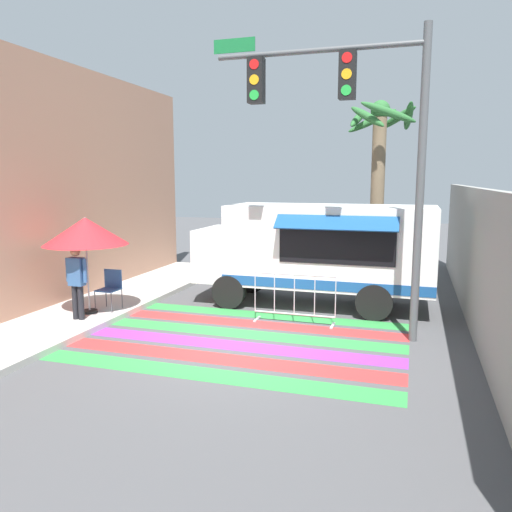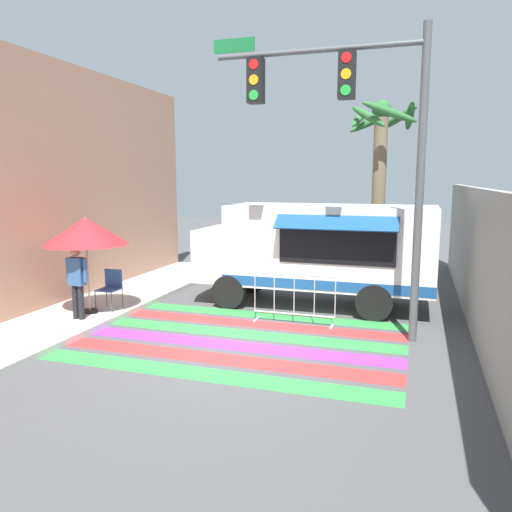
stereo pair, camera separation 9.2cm
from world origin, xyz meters
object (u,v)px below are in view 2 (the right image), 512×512
object	(u,v)px
traffic_signal_pole	(349,119)
folding_chair	(111,285)
food_truck	(312,248)
barricade_front	(294,299)
palm_tree	(381,162)
patio_umbrella	(86,231)
vendor_person	(77,278)

from	to	relation	value
traffic_signal_pole	folding_chair	xyz separation A→B (m)	(-5.59, -0.07, -3.70)
food_truck	barricade_front	xyz separation A→B (m)	(-0.05, -1.72, -0.93)
traffic_signal_pole	food_truck	bearing A→B (deg)	117.24
food_truck	palm_tree	world-z (taller)	palm_tree
food_truck	barricade_front	world-z (taller)	food_truck
food_truck	palm_tree	bearing A→B (deg)	71.84
patio_umbrella	palm_tree	xyz separation A→B (m)	(6.03, 6.80, 1.71)
food_truck	traffic_signal_pole	xyz separation A→B (m)	(1.15, -2.23, 2.91)
vendor_person	barricade_front	distance (m)	4.85
palm_tree	barricade_front	bearing A→B (deg)	-103.42
patio_umbrella	folding_chair	bearing A→B (deg)	60.10
traffic_signal_pole	barricade_front	distance (m)	4.06
barricade_front	palm_tree	bearing A→B (deg)	76.58
vendor_person	barricade_front	world-z (taller)	vendor_person
vendor_person	food_truck	bearing A→B (deg)	25.44
vendor_person	palm_tree	distance (m)	9.82
food_truck	vendor_person	distance (m)	5.69
folding_chair	barricade_front	size ratio (longest dim) A/B	0.50
food_truck	folding_chair	bearing A→B (deg)	-152.61
barricade_front	palm_tree	distance (m)	6.71
traffic_signal_pole	vendor_person	bearing A→B (deg)	-169.19
patio_umbrella	folding_chair	xyz separation A→B (m)	(0.27, 0.48, -1.34)
patio_umbrella	vendor_person	distance (m)	1.13
patio_umbrella	vendor_person	bearing A→B (deg)	-78.22
vendor_person	palm_tree	xyz separation A→B (m)	(5.92, 7.35, 2.69)
folding_chair	palm_tree	world-z (taller)	palm_tree
traffic_signal_pole	barricade_front	bearing A→B (deg)	156.89
folding_chair	palm_tree	bearing A→B (deg)	28.05
traffic_signal_pole	barricade_front	world-z (taller)	traffic_signal_pole
patio_umbrella	folding_chair	size ratio (longest dim) A/B	2.38
folding_chair	vendor_person	bearing A→B (deg)	-118.48
patio_umbrella	palm_tree	world-z (taller)	palm_tree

